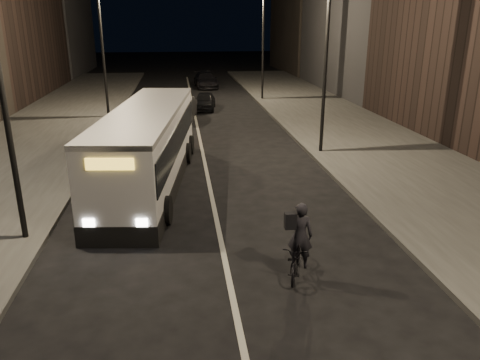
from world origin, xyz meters
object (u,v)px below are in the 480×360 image
object	(u,v)px
streetlight_right_mid	(321,37)
streetlight_left_far	(106,33)
streetlight_right_far	(260,30)
cyclist_on_bicycle	(298,251)
streetlight_left_near	(6,50)
car_far	(206,80)
car_near	(205,101)
car_mid	(182,107)
city_bus	(149,144)

from	to	relation	value
streetlight_right_mid	streetlight_left_far	xyz separation A→B (m)	(-10.66, 10.00, 0.00)
streetlight_right_far	cyclist_on_bicycle	bearing A→B (deg)	-97.66
streetlight_right_far	streetlight_left_near	distance (m)	26.26
streetlight_left_near	car_far	xyz separation A→B (m)	(6.93, 32.11, -4.65)
streetlight_right_far	car_near	size ratio (longest dim) A/B	2.27
car_mid	streetlight_left_near	bearing A→B (deg)	83.27
streetlight_right_far	car_far	xyz separation A→B (m)	(-3.74, 8.11, -4.65)
cyclist_on_bicycle	car_near	xyz separation A→B (m)	(-0.92, 23.41, -0.07)
car_near	streetlight_right_far	bearing A→B (deg)	44.44
streetlight_left_far	streetlight_right_far	bearing A→B (deg)	29.36
streetlight_right_mid	car_near	distance (m)	14.15
city_bus	cyclist_on_bicycle	world-z (taller)	city_bus
streetlight_left_far	car_far	distance (m)	16.40
city_bus	car_mid	bearing A→B (deg)	90.68
streetlight_right_far	streetlight_left_near	size ratio (longest dim) A/B	1.00
streetlight_right_mid	city_bus	distance (m)	9.08
streetlight_left_near	cyclist_on_bicycle	bearing A→B (deg)	-22.21
streetlight_right_far	city_bus	size ratio (longest dim) A/B	0.72
streetlight_right_mid	car_far	bearing A→B (deg)	98.81
streetlight_left_far	city_bus	xyz separation A→B (m)	(3.07, -13.29, -3.74)
streetlight_left_far	car_mid	bearing A→B (deg)	-8.55
streetlight_left_far	car_far	bearing A→B (deg)	63.86
streetlight_left_far	city_bus	bearing A→B (deg)	-76.98
streetlight_left_far	cyclist_on_bicycle	world-z (taller)	streetlight_left_far
streetlight_right_far	streetlight_left_near	bearing A→B (deg)	-113.96
car_near	streetlight_right_mid	bearing A→B (deg)	-63.08
city_bus	car_near	distance (m)	16.15
streetlight_left_far	car_mid	size ratio (longest dim) A/B	1.78
cyclist_on_bicycle	car_far	size ratio (longest dim) A/B	0.41
streetlight_right_far	car_mid	distance (m)	10.20
car_mid	car_far	xyz separation A→B (m)	(2.45, 14.79, -0.04)
streetlight_right_mid	streetlight_left_far	bearing A→B (deg)	136.84
streetlight_left_far	cyclist_on_bicycle	bearing A→B (deg)	-71.35
city_bus	car_mid	xyz separation A→B (m)	(1.40, 12.62, -0.86)
car_mid	cyclist_on_bicycle	bearing A→B (deg)	105.01
streetlight_left_near	streetlight_left_far	bearing A→B (deg)	90.00
cyclist_on_bicycle	car_mid	xyz separation A→B (m)	(-2.57, 20.20, 0.08)
cyclist_on_bicycle	car_far	xyz separation A→B (m)	(-0.12, 34.99, 0.04)
city_bus	car_far	xyz separation A→B (m)	(3.85, 27.41, -0.91)
streetlight_left_far	car_mid	xyz separation A→B (m)	(4.48, -0.67, -4.61)
streetlight_right_mid	car_near	world-z (taller)	streetlight_right_mid
car_near	cyclist_on_bicycle	bearing A→B (deg)	-80.72
car_far	streetlight_right_far	bearing A→B (deg)	-68.80
streetlight_left_near	streetlight_left_far	distance (m)	18.00
cyclist_on_bicycle	streetlight_right_far	bearing A→B (deg)	102.10
streetlight_left_near	cyclist_on_bicycle	world-z (taller)	streetlight_left_near
car_near	car_far	world-z (taller)	car_far
streetlight_left_far	streetlight_left_near	bearing A→B (deg)	-90.00
streetlight_left_near	car_far	bearing A→B (deg)	77.83
streetlight_right_far	streetlight_left_near	world-z (taller)	same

